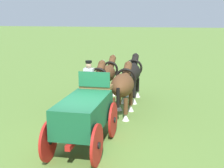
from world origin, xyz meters
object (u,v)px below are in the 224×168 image
(draft_horse_rear_near, at_px, (94,84))
(draft_horse_lead_near, at_px, (107,74))
(draft_horse_rear_off, at_px, (123,85))
(draft_horse_lead_off, at_px, (132,73))
(show_wagon, at_px, (85,113))

(draft_horse_rear_near, height_order, draft_horse_lead_near, draft_horse_rear_near)
(draft_horse_rear_off, height_order, draft_horse_lead_near, draft_horse_rear_off)
(draft_horse_rear_near, bearing_deg, draft_horse_lead_near, 1.04)
(draft_horse_rear_near, relative_size, draft_horse_rear_off, 1.02)
(draft_horse_lead_near, distance_m, draft_horse_lead_off, 1.30)
(show_wagon, xyz_separation_m, draft_horse_lead_near, (6.23, 0.76, 0.13))
(show_wagon, relative_size, draft_horse_lead_off, 1.95)
(show_wagon, bearing_deg, draft_horse_rear_off, -9.23)
(draft_horse_rear_near, distance_m, draft_horse_rear_off, 1.30)
(draft_horse_lead_near, bearing_deg, draft_horse_lead_off, -89.60)
(show_wagon, bearing_deg, draft_horse_rear_near, 11.11)
(draft_horse_lead_near, bearing_deg, show_wagon, -173.06)
(draft_horse_rear_near, bearing_deg, draft_horse_rear_off, -89.53)
(draft_horse_rear_off, relative_size, draft_horse_lead_off, 1.01)
(show_wagon, relative_size, draft_horse_rear_off, 1.94)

